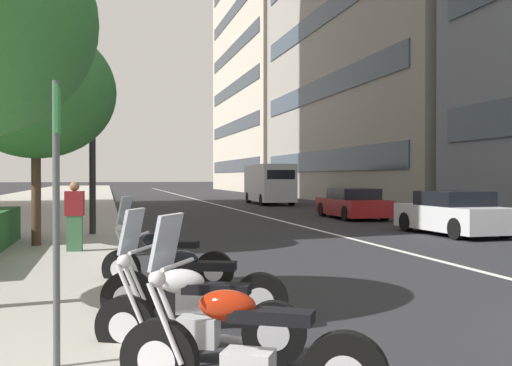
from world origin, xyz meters
TOP-DOWN VIEW (x-y plane):
  - sidewalk_right_plaza at (30.00, 11.08)m, footprint 160.00×9.53m
  - lane_centre_stripe at (35.00, 0.00)m, footprint 110.00×0.16m
  - motorcycle_mid_row at (0.26, 5.77)m, footprint 1.14×1.91m
  - motorcycle_far_end_row at (1.52, 5.97)m, footprint 1.00×1.95m
  - motorcycle_nearest_camera at (2.82, 5.82)m, footprint 0.91×2.15m
  - motorcycle_second_in_row at (5.33, 5.90)m, footprint 0.98×2.02m
  - car_lead_in_lane at (12.14, -3.49)m, footprint 4.17×1.95m
  - car_mid_block_traffic at (19.59, -3.33)m, footprint 4.67×1.96m
  - delivery_van_ahead at (33.30, -3.40)m, footprint 6.24×2.25m
  - parking_sign_by_curb at (1.16, 7.20)m, footprint 0.32×0.06m
  - street_lamp_with_banners at (13.48, 6.79)m, footprint 1.26×2.62m
  - street_tree_mid_sidewalk at (10.78, 8.40)m, footprint 3.71×3.71m
  - pedestrian_on_plaza at (9.46, 7.47)m, footprint 0.29×0.42m
  - office_tower_mid_left at (68.03, -18.65)m, footprint 29.04×20.78m

SIDE VIEW (x-z plane):
  - lane_centre_stripe at x=35.00m, z-range 0.00..0.01m
  - sidewalk_right_plaza at x=30.00m, z-range 0.00..0.15m
  - motorcycle_nearest_camera at x=2.82m, z-range -0.13..0.97m
  - motorcycle_far_end_row at x=1.52m, z-range -0.30..1.16m
  - motorcycle_second_in_row at x=5.33m, z-range -0.30..1.17m
  - motorcycle_mid_row at x=0.26m, z-range -0.30..1.18m
  - car_mid_block_traffic at x=19.59m, z-range -0.03..1.25m
  - car_lead_in_lane at x=12.14m, z-range -0.04..1.29m
  - pedestrian_on_plaza at x=9.46m, z-range 0.15..1.66m
  - delivery_van_ahead at x=33.30m, z-range 0.09..2.64m
  - parking_sign_by_curb at x=1.16m, z-range 0.40..2.84m
  - street_tree_mid_sidewalk at x=10.78m, z-range 1.17..6.38m
  - street_lamp_with_banners at x=13.48m, z-range 0.96..8.80m
  - office_tower_mid_left at x=68.03m, z-range 0.00..38.50m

